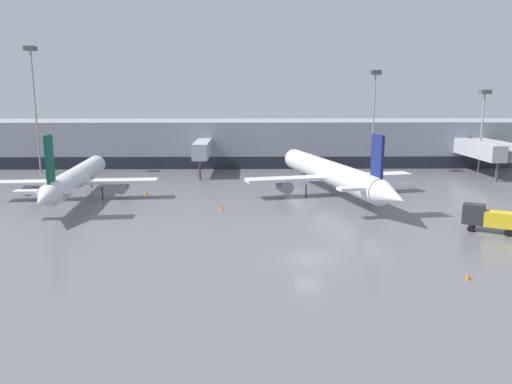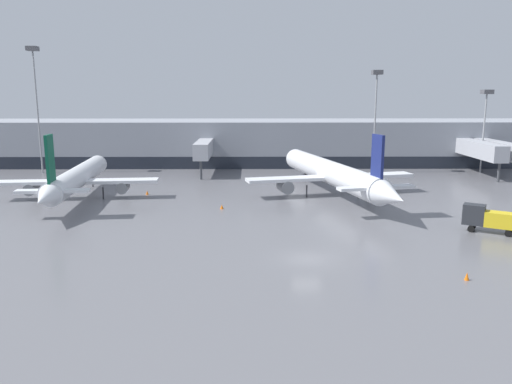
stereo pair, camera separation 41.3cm
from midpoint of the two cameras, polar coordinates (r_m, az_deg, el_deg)
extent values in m
plane|color=slate|center=(45.02, 5.71, -7.61)|extent=(320.00, 320.00, 0.00)
cube|color=gray|center=(104.92, 1.88, 5.73)|extent=(160.00, 16.00, 9.00)
cube|color=#1E232D|center=(97.31, 2.10, 3.35)|extent=(156.80, 0.10, 2.40)
cube|color=#A8AAB2|center=(98.13, 23.99, 4.46)|extent=(2.60, 15.64, 2.80)
cylinder|color=#3F4247|center=(92.04, 25.71, 2.04)|extent=(0.44, 0.44, 3.20)
cube|color=#A8AAB2|center=(90.99, -6.28, 4.90)|extent=(2.60, 12.52, 2.80)
cylinder|color=#3F4247|center=(85.79, -6.58, 2.49)|extent=(0.44, 0.44, 3.20)
cube|color=#A8AAB2|center=(99.84, 25.75, 4.41)|extent=(2.60, 15.19, 2.80)
cylinder|color=silver|center=(74.04, -19.90, 1.62)|extent=(5.15, 25.99, 2.88)
cone|color=silver|center=(88.04, -17.69, 3.19)|extent=(3.01, 3.40, 2.74)
cone|color=silver|center=(59.76, -23.28, -0.78)|extent=(2.96, 4.53, 2.59)
cube|color=silver|center=(73.52, -19.98, 1.10)|extent=(22.21, 4.51, 0.44)
cube|color=silver|center=(62.70, -22.45, 0.08)|extent=(8.48, 2.17, 0.35)
cube|color=#0C5138|center=(62.16, -22.70, 3.31)|extent=(0.56, 2.33, 5.98)
cylinder|color=slate|center=(75.40, -24.50, 0.32)|extent=(1.83, 2.95, 1.58)
cylinder|color=slate|center=(72.41, -15.19, 0.54)|extent=(1.83, 2.95, 1.58)
cylinder|color=#2D2D33|center=(82.45, -18.43, 1.11)|extent=(0.20, 0.20, 1.72)
cylinder|color=#2D2D33|center=(74.12, -22.67, -0.26)|extent=(0.20, 0.20, 1.72)
cylinder|color=#2D2D33|center=(72.40, -17.31, -0.16)|extent=(0.20, 0.20, 1.72)
cylinder|color=silver|center=(73.58, 8.13, 2.29)|extent=(10.54, 31.39, 3.32)
cone|color=silver|center=(89.90, 3.86, 3.98)|extent=(3.91, 4.28, 3.15)
cone|color=silver|center=(57.43, 15.06, -0.48)|extent=(4.06, 5.53, 2.99)
cube|color=silver|center=(72.97, 8.35, 1.68)|extent=(24.96, 8.53, 0.44)
cube|color=silver|center=(60.59, 13.35, 0.52)|extent=(9.60, 3.73, 0.35)
cube|color=navy|center=(60.07, 13.50, 3.76)|extent=(0.94, 2.54, 5.58)
cylinder|color=slate|center=(70.76, 3.09, 0.67)|extent=(2.49, 3.42, 1.82)
cylinder|color=slate|center=(76.08, 13.20, 1.13)|extent=(2.49, 3.42, 1.82)
cylinder|color=#2D2D33|center=(83.37, 5.41, 1.75)|extent=(0.20, 0.20, 1.74)
cylinder|color=#2D2D33|center=(71.11, 5.58, 0.11)|extent=(0.20, 0.20, 1.74)
cylinder|color=#2D2D33|center=(74.18, 11.40, 0.40)|extent=(0.20, 0.20, 1.74)
cube|color=gold|center=(58.11, 26.19, -2.88)|extent=(3.86, 3.17, 1.60)
cube|color=#26282D|center=(58.24, 23.43, -2.32)|extent=(2.64, 2.41, 2.18)
cylinder|color=black|center=(57.88, 23.15, -3.85)|extent=(0.73, 0.57, 0.70)
cylinder|color=black|center=(59.27, 23.31, -3.52)|extent=(0.73, 0.57, 0.70)
cylinder|color=black|center=(57.65, 26.67, -4.20)|extent=(0.73, 0.57, 0.70)
cylinder|color=black|center=(59.05, 26.75, -3.87)|extent=(0.73, 0.57, 0.70)
cone|color=orange|center=(63.77, -4.14, -1.70)|extent=(0.44, 0.44, 0.55)
cone|color=orange|center=(43.25, 22.83, -8.81)|extent=(0.38, 0.38, 0.64)
cone|color=orange|center=(74.33, -12.58, -0.07)|extent=(0.42, 0.42, 0.59)
cylinder|color=gray|center=(94.46, 13.14, 7.52)|extent=(0.30, 0.30, 17.79)
cube|color=#4C4C51|center=(94.37, 13.39, 13.16)|extent=(1.80, 1.80, 0.80)
cylinder|color=gray|center=(101.73, 24.25, 6.10)|extent=(0.30, 0.30, 14.36)
cube|color=#4C4C51|center=(101.47, 24.60, 10.36)|extent=(1.80, 1.80, 0.80)
cylinder|color=gray|center=(99.69, -23.97, 8.22)|extent=(0.30, 0.30, 21.89)
cube|color=#4C4C51|center=(99.94, -24.50, 14.71)|extent=(1.80, 1.80, 0.80)
camera|label=1|loc=(0.21, -90.20, -0.04)|focal=35.00mm
camera|label=2|loc=(0.21, 89.80, 0.04)|focal=35.00mm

